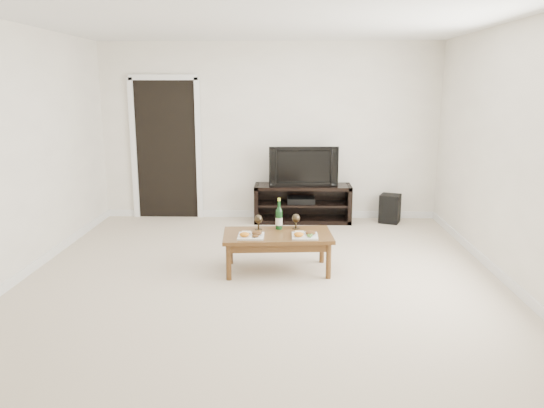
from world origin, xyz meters
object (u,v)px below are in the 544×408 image
Objects in this scene: media_console at (303,203)px; coffee_table at (278,252)px; television at (303,166)px; subwoofer at (390,208)px.

media_console is 1.22× the size of coffee_table.
television reaches higher than coffee_table.
television is 1.43m from subwoofer.
media_console is at bearing 176.62° from television.
coffee_table is (-0.33, -2.16, -0.63)m from television.
media_console is 2.18m from coffee_table.
media_console is at bearing -158.98° from subwoofer.
television is 2.40× the size of subwoofer.
television is 0.86× the size of coffee_table.
coffee_table is (-1.61, -2.14, 0.00)m from subwoofer.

